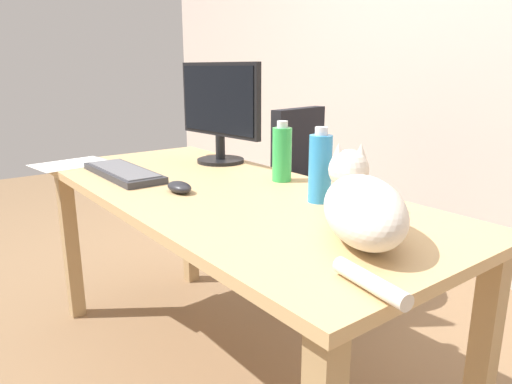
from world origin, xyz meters
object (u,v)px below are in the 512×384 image
Objects in this scene: monitor at (219,109)px; computer_mouse at (179,187)px; cat at (362,205)px; keyboard at (123,172)px; water_bottle at (320,168)px; spray_bottle at (282,154)px; office_chair at (319,217)px.

monitor is 4.37× the size of computer_mouse.
keyboard is at bearing -169.12° from cat.
water_bottle reaches higher than spray_bottle.
water_bottle is at bearing 38.88° from computer_mouse.
spray_bottle is (-0.27, 0.09, -0.01)m from water_bottle.
office_chair is 1.85× the size of cat.
spray_bottle is (0.42, 0.42, 0.09)m from keyboard.
cat is (0.98, -0.24, -0.15)m from monitor.
keyboard is (-0.00, -0.43, -0.21)m from monitor.
spray_bottle is at bearing 157.52° from cat.
spray_bottle is (0.42, -0.01, -0.13)m from monitor.
monitor is 0.71m from water_bottle.
monitor reaches higher than keyboard.
cat is at bearing -40.60° from office_chair.
cat is 2.30× the size of spray_bottle.
water_bottle is at bearing -45.68° from office_chair.
keyboard is 0.60m from spray_bottle.
cat is 4.48× the size of computer_mouse.
monitor is at bearing 171.83° from water_bottle.
monitor is 0.44m from spray_bottle.
office_chair is at bearing 104.77° from computer_mouse.
office_chair is at bearing 139.40° from cat.
monitor is 2.13× the size of water_bottle.
monitor is 1.02m from cat.
keyboard is 1.95× the size of water_bottle.
office_chair is at bearing 121.18° from spray_bottle.
computer_mouse is (0.23, -0.88, 0.33)m from office_chair.
office_chair is 0.94m from water_bottle.
keyboard is at bearing -96.91° from office_chair.
keyboard is 0.78m from water_bottle.
monitor is at bearing 165.97° from cat.
office_chair reaches higher than cat.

